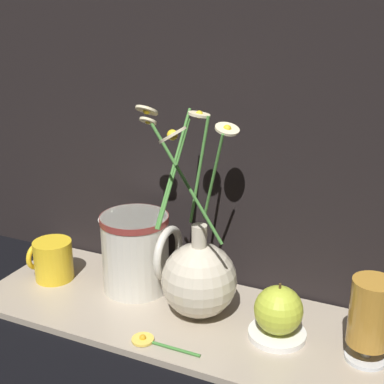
{
  "coord_description": "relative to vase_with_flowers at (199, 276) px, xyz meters",
  "views": [
    {
      "loc": [
        0.34,
        -0.72,
        0.52
      ],
      "look_at": [
        0.0,
        0.0,
        0.24
      ],
      "focal_mm": 50.0,
      "sensor_mm": 36.0,
      "label": 1
    }
  ],
  "objects": [
    {
      "name": "yellow_mug",
      "position": [
        -0.31,
        -0.0,
        -0.03
      ],
      "size": [
        0.08,
        0.07,
        0.08
      ],
      "color": "yellow",
      "rests_on": "shelf"
    },
    {
      "name": "orange_fruit",
      "position": [
        0.14,
        -0.01,
        -0.02
      ],
      "size": [
        0.08,
        0.08,
        0.09
      ],
      "color": "#B7C638",
      "rests_on": "saucer_plate"
    },
    {
      "name": "ground_plane",
      "position": [
        -0.01,
        -0.01,
        -0.08
      ],
      "size": [
        6.0,
        6.0,
        0.0
      ],
      "primitive_type": "plane",
      "color": "black"
    },
    {
      "name": "shelf",
      "position": [
        -0.01,
        -0.01,
        -0.08
      ],
      "size": [
        0.77,
        0.27,
        0.01
      ],
      "color": "tan",
      "rests_on": "ground_plane"
    },
    {
      "name": "tea_glass",
      "position": [
        0.28,
        -0.01,
        0.0
      ],
      "size": [
        0.06,
        0.06,
        0.13
      ],
      "color": "silver",
      "rests_on": "shelf"
    },
    {
      "name": "loose_daisy",
      "position": [
        -0.03,
        -0.11,
        -0.07
      ],
      "size": [
        0.12,
        0.04,
        0.01
      ],
      "color": "#3D7A33",
      "rests_on": "shelf"
    },
    {
      "name": "ceramic_pitcher",
      "position": [
        -0.14,
        0.03,
        0.01
      ],
      "size": [
        0.15,
        0.13,
        0.16
      ],
      "color": "beige",
      "rests_on": "shelf"
    },
    {
      "name": "vase_with_flowers",
      "position": [
        0.0,
        0.0,
        0.0
      ],
      "size": [
        0.19,
        0.2,
        0.36
      ],
      "color": "beige",
      "rests_on": "shelf"
    },
    {
      "name": "saucer_plate",
      "position": [
        0.14,
        -0.01,
        -0.07
      ],
      "size": [
        0.09,
        0.09,
        0.01
      ],
      "color": "white",
      "rests_on": "shelf"
    }
  ]
}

